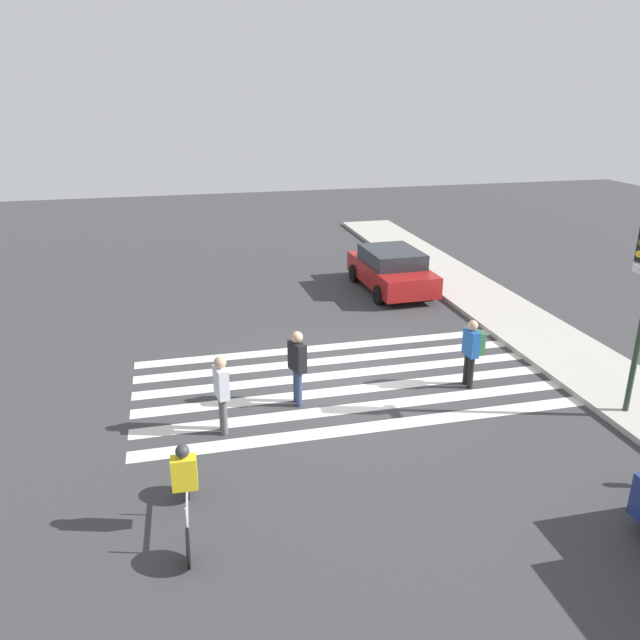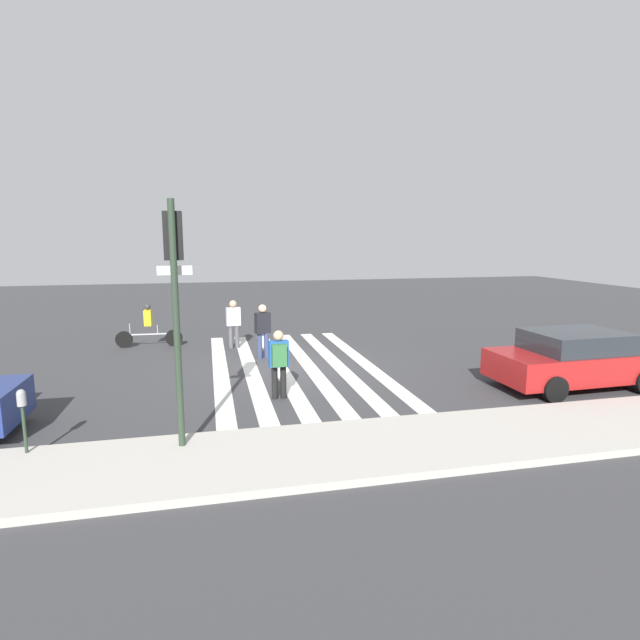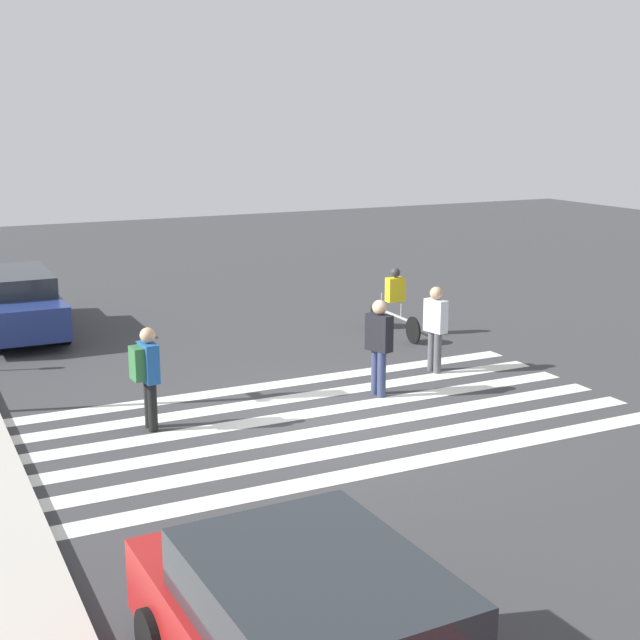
# 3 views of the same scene
# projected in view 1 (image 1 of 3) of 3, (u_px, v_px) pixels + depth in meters

# --- Properties ---
(ground_plane) EXTENTS (60.00, 60.00, 0.00)m
(ground_plane) POSITION_uv_depth(u_px,v_px,m) (343.00, 382.00, 15.21)
(ground_plane) COLOR #38383A
(sidewalk_curb) EXTENTS (36.00, 2.50, 0.14)m
(sidewalk_curb) POSITION_uv_depth(u_px,v_px,m) (570.00, 355.00, 16.56)
(sidewalk_curb) COLOR #ADA89E
(sidewalk_curb) RESTS_ON ground_plane
(crosswalk_stripes) EXTENTS (4.85, 10.00, 0.01)m
(crosswalk_stripes) POSITION_uv_depth(u_px,v_px,m) (343.00, 382.00, 15.21)
(crosswalk_stripes) COLOR silver
(crosswalk_stripes) RESTS_ON ground_plane
(pedestrian_adult_tall_backpack) EXTENTS (0.51, 0.30, 1.70)m
(pedestrian_adult_tall_backpack) POSITION_uv_depth(u_px,v_px,m) (222.00, 390.00, 12.71)
(pedestrian_adult_tall_backpack) COLOR #4C4C51
(pedestrian_adult_tall_backpack) RESTS_ON ground_plane
(pedestrian_adult_yellow_jacket) EXTENTS (0.53, 0.37, 1.76)m
(pedestrian_adult_yellow_jacket) POSITION_uv_depth(u_px,v_px,m) (297.00, 364.00, 13.84)
(pedestrian_adult_yellow_jacket) COLOR navy
(pedestrian_adult_yellow_jacket) RESTS_ON ground_plane
(pedestrian_adult_blue_shirt) EXTENTS (0.48, 0.40, 1.68)m
(pedestrian_adult_blue_shirt) POSITION_uv_depth(u_px,v_px,m) (472.00, 348.00, 14.70)
(pedestrian_adult_blue_shirt) COLOR black
(pedestrian_adult_blue_shirt) RESTS_ON ground_plane
(cyclist_mid_street) EXTENTS (2.30, 0.41, 1.57)m
(cyclist_mid_street) POSITION_uv_depth(u_px,v_px,m) (185.00, 484.00, 9.87)
(cyclist_mid_street) COLOR black
(cyclist_mid_street) RESTS_ON ground_plane
(car_parked_far_curb) EXTENTS (4.32, 2.16, 1.48)m
(car_parked_far_curb) POSITION_uv_depth(u_px,v_px,m) (391.00, 269.00, 21.89)
(car_parked_far_curb) COLOR maroon
(car_parked_far_curb) RESTS_ON ground_plane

